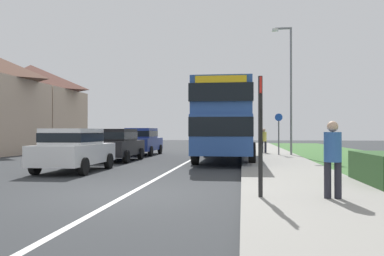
{
  "coord_description": "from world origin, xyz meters",
  "views": [
    {
      "loc": [
        2.63,
        -8.83,
        1.45
      ],
      "look_at": [
        0.72,
        6.2,
        1.6
      ],
      "focal_mm": 37.07,
      "sensor_mm": 36.0,
      "label": 1
    }
  ],
  "objects_px": {
    "pedestrian_at_stop": "(333,156)",
    "bus_stop_sign": "(260,128)",
    "double_decker_bus": "(226,118)",
    "pedestrian_walking_away": "(264,139)",
    "parked_car_blue": "(142,140)",
    "cycle_route_sign": "(279,132)",
    "street_lamp_mid": "(289,83)",
    "parked_car_white": "(74,148)",
    "parked_car_black": "(116,143)"
  },
  "relations": [
    {
      "from": "bus_stop_sign",
      "to": "street_lamp_mid",
      "type": "relative_size",
      "value": 0.34
    },
    {
      "from": "bus_stop_sign",
      "to": "street_lamp_mid",
      "type": "bearing_deg",
      "value": 81.28
    },
    {
      "from": "bus_stop_sign",
      "to": "street_lamp_mid",
      "type": "height_order",
      "value": "street_lamp_mid"
    },
    {
      "from": "parked_car_blue",
      "to": "street_lamp_mid",
      "type": "bearing_deg",
      "value": -4.98
    },
    {
      "from": "double_decker_bus",
      "to": "street_lamp_mid",
      "type": "bearing_deg",
      "value": 44.35
    },
    {
      "from": "street_lamp_mid",
      "to": "pedestrian_at_stop",
      "type": "bearing_deg",
      "value": -93.44
    },
    {
      "from": "parked_car_blue",
      "to": "pedestrian_at_stop",
      "type": "relative_size",
      "value": 2.61
    },
    {
      "from": "parked_car_white",
      "to": "pedestrian_walking_away",
      "type": "bearing_deg",
      "value": 57.5
    },
    {
      "from": "parked_car_black",
      "to": "parked_car_blue",
      "type": "distance_m",
      "value": 5.33
    },
    {
      "from": "parked_car_white",
      "to": "cycle_route_sign",
      "type": "distance_m",
      "value": 12.68
    },
    {
      "from": "parked_car_blue",
      "to": "pedestrian_walking_away",
      "type": "relative_size",
      "value": 2.61
    },
    {
      "from": "double_decker_bus",
      "to": "pedestrian_at_stop",
      "type": "distance_m",
      "value": 12.22
    },
    {
      "from": "street_lamp_mid",
      "to": "parked_car_white",
      "type": "bearing_deg",
      "value": -132.01
    },
    {
      "from": "parked_car_blue",
      "to": "cycle_route_sign",
      "type": "distance_m",
      "value": 8.43
    },
    {
      "from": "double_decker_bus",
      "to": "parked_car_white",
      "type": "distance_m",
      "value": 8.32
    },
    {
      "from": "parked_car_black",
      "to": "street_lamp_mid",
      "type": "relative_size",
      "value": 0.55
    },
    {
      "from": "parked_car_white",
      "to": "cycle_route_sign",
      "type": "height_order",
      "value": "cycle_route_sign"
    },
    {
      "from": "parked_car_blue",
      "to": "pedestrian_walking_away",
      "type": "distance_m",
      "value": 7.7
    },
    {
      "from": "pedestrian_at_stop",
      "to": "bus_stop_sign",
      "type": "height_order",
      "value": "bus_stop_sign"
    },
    {
      "from": "pedestrian_at_stop",
      "to": "pedestrian_walking_away",
      "type": "relative_size",
      "value": 1.0
    },
    {
      "from": "parked_car_black",
      "to": "parked_car_blue",
      "type": "xyz_separation_m",
      "value": [
        -0.04,
        5.33,
        0.04
      ]
    },
    {
      "from": "parked_car_black",
      "to": "cycle_route_sign",
      "type": "height_order",
      "value": "cycle_route_sign"
    },
    {
      "from": "street_lamp_mid",
      "to": "bus_stop_sign",
      "type": "bearing_deg",
      "value": -98.72
    },
    {
      "from": "double_decker_bus",
      "to": "pedestrian_at_stop",
      "type": "relative_size",
      "value": 5.74
    },
    {
      "from": "parked_car_blue",
      "to": "bus_stop_sign",
      "type": "relative_size",
      "value": 1.68
    },
    {
      "from": "pedestrian_walking_away",
      "to": "pedestrian_at_stop",
      "type": "bearing_deg",
      "value": -88.55
    },
    {
      "from": "bus_stop_sign",
      "to": "pedestrian_at_stop",
      "type": "bearing_deg",
      "value": -0.68
    },
    {
      "from": "double_decker_bus",
      "to": "cycle_route_sign",
      "type": "bearing_deg",
      "value": 48.7
    },
    {
      "from": "street_lamp_mid",
      "to": "cycle_route_sign",
      "type": "bearing_deg",
      "value": -167.93
    },
    {
      "from": "double_decker_bus",
      "to": "parked_car_white",
      "type": "bearing_deg",
      "value": -129.82
    },
    {
      "from": "pedestrian_at_stop",
      "to": "cycle_route_sign",
      "type": "bearing_deg",
      "value": 88.85
    },
    {
      "from": "parked_car_blue",
      "to": "street_lamp_mid",
      "type": "height_order",
      "value": "street_lamp_mid"
    },
    {
      "from": "parked_car_black",
      "to": "pedestrian_at_stop",
      "type": "height_order",
      "value": "pedestrian_at_stop"
    },
    {
      "from": "parked_car_black",
      "to": "pedestrian_walking_away",
      "type": "height_order",
      "value": "pedestrian_walking_away"
    },
    {
      "from": "parked_car_black",
      "to": "bus_stop_sign",
      "type": "distance_m",
      "value": 12.65
    },
    {
      "from": "parked_car_black",
      "to": "parked_car_blue",
      "type": "relative_size",
      "value": 0.96
    },
    {
      "from": "pedestrian_walking_away",
      "to": "cycle_route_sign",
      "type": "relative_size",
      "value": 0.66
    },
    {
      "from": "cycle_route_sign",
      "to": "street_lamp_mid",
      "type": "xyz_separation_m",
      "value": [
        0.62,
        0.13,
        2.9
      ]
    },
    {
      "from": "double_decker_bus",
      "to": "parked_car_blue",
      "type": "bearing_deg",
      "value": 141.94
    },
    {
      "from": "pedestrian_at_stop",
      "to": "bus_stop_sign",
      "type": "relative_size",
      "value": 0.64
    },
    {
      "from": "double_decker_bus",
      "to": "pedestrian_walking_away",
      "type": "xyz_separation_m",
      "value": [
        2.19,
        5.39,
        -1.16
      ]
    },
    {
      "from": "cycle_route_sign",
      "to": "parked_car_white",
      "type": "bearing_deg",
      "value": -130.34
    },
    {
      "from": "double_decker_bus",
      "to": "parked_car_white",
      "type": "height_order",
      "value": "double_decker_bus"
    },
    {
      "from": "parked_car_blue",
      "to": "bus_stop_sign",
      "type": "xyz_separation_m",
      "value": [
        6.63,
        -16.11,
        0.62
      ]
    },
    {
      "from": "pedestrian_at_stop",
      "to": "cycle_route_sign",
      "type": "distance_m",
      "value": 15.22
    },
    {
      "from": "parked_car_white",
      "to": "parked_car_black",
      "type": "relative_size",
      "value": 0.96
    },
    {
      "from": "pedestrian_walking_away",
      "to": "bus_stop_sign",
      "type": "distance_m",
      "value": 17.28
    },
    {
      "from": "pedestrian_at_stop",
      "to": "pedestrian_walking_away",
      "type": "height_order",
      "value": "same"
    },
    {
      "from": "parked_car_white",
      "to": "parked_car_black",
      "type": "xyz_separation_m",
      "value": [
        -0.12,
        5.24,
        0.01
      ]
    },
    {
      "from": "parked_car_black",
      "to": "bus_stop_sign",
      "type": "height_order",
      "value": "bus_stop_sign"
    }
  ]
}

